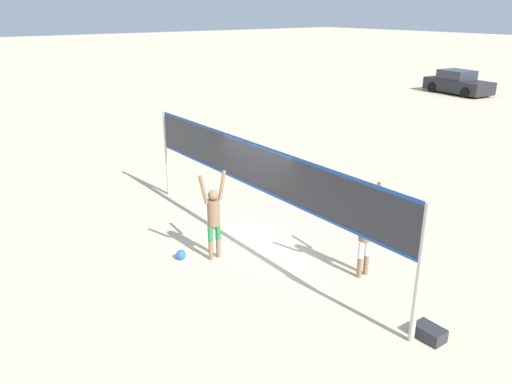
# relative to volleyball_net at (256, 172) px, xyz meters

# --- Properties ---
(ground_plane) EXTENTS (200.00, 200.00, 0.00)m
(ground_plane) POSITION_rel_volleyball_net_xyz_m (0.00, 0.00, -1.87)
(ground_plane) COLOR beige
(volleyball_net) EXTENTS (8.97, 0.10, 2.54)m
(volleyball_net) POSITION_rel_volleyball_net_xyz_m (0.00, 0.00, 0.00)
(volleyball_net) COLOR beige
(volleyball_net) RESTS_ON ground_plane
(player_spiker) EXTENTS (0.28, 0.69, 2.04)m
(player_spiker) POSITION_rel_volleyball_net_xyz_m (-0.11, -1.08, -0.80)
(player_spiker) COLOR #8C664C
(player_spiker) RESTS_ON ground_plane
(player_blocker) EXTENTS (0.28, 0.69, 2.05)m
(player_blocker) POSITION_rel_volleyball_net_xyz_m (2.42, 1.01, -0.80)
(player_blocker) COLOR #8C664C
(player_blocker) RESTS_ON ground_plane
(volleyball) EXTENTS (0.23, 0.23, 0.23)m
(volleyball) POSITION_rel_volleyball_net_xyz_m (-0.52, -1.72, -1.76)
(volleyball) COLOR blue
(volleyball) RESTS_ON ground_plane
(gear_bag) EXTENTS (0.51, 0.34, 0.23)m
(gear_bag) POSITION_rel_volleyball_net_xyz_m (4.58, 0.30, -1.75)
(gear_bag) COLOR #2D2D33
(gear_bag) RESTS_ON ground_plane
(parked_car_mid) EXTENTS (4.60, 2.45, 1.50)m
(parked_car_mid) POSITION_rel_volleyball_net_xyz_m (-10.12, 24.03, -1.20)
(parked_car_mid) COLOR #232328
(parked_car_mid) RESTS_ON ground_plane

